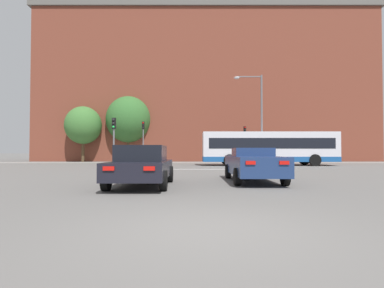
{
  "coord_description": "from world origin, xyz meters",
  "views": [
    {
      "loc": [
        -0.27,
        -4.71,
        1.22
      ],
      "look_at": [
        -0.27,
        20.28,
        1.86
      ],
      "focal_mm": 28.0,
      "sensor_mm": 36.0,
      "label": 1
    }
  ],
  "objects": [
    {
      "name": "traffic_light_far_left",
      "position": [
        -5.58,
        27.73,
        3.0
      ],
      "size": [
        0.26,
        0.31,
        4.49
      ],
      "color": "slate",
      "rests_on": "ground_plane"
    },
    {
      "name": "brick_civic_building",
      "position": [
        1.46,
        38.64,
        10.96
      ],
      "size": [
        44.81,
        13.16,
        28.18
      ],
      "color": "brown",
      "rests_on": "ground_plane"
    },
    {
      "name": "far_pavement",
      "position": [
        0.0,
        28.48,
        0.01
      ],
      "size": [
        69.41,
        2.5,
        0.01
      ],
      "primitive_type": "cube",
      "color": "gray",
      "rests_on": "ground_plane"
    },
    {
      "name": "pedestrian_waiting",
      "position": [
        4.62,
        29.32,
        0.94
      ],
      "size": [
        0.45,
        0.43,
        1.62
      ],
      "rotation": [
        0.0,
        0.0,
        0.71
      ],
      "color": "#333851",
      "rests_on": "ground_plane"
    },
    {
      "name": "car_saloon_left",
      "position": [
        -2.04,
        5.9,
        0.73
      ],
      "size": [
        2.0,
        4.42,
        1.44
      ],
      "rotation": [
        0.0,
        0.0,
        -0.0
      ],
      "color": "black",
      "rests_on": "ground_plane"
    },
    {
      "name": "ground_plane",
      "position": [
        0.0,
        0.0,
        0.0
      ],
      "size": [
        400.0,
        400.0,
        0.0
      ],
      "primitive_type": "plane",
      "color": "#605E5B"
    },
    {
      "name": "bus_crossing_lead",
      "position": [
        6.51,
        21.76,
        1.57
      ],
      "size": [
        11.67,
        2.66,
        2.93
      ],
      "rotation": [
        0.0,
        0.0,
        1.57
      ],
      "color": "silver",
      "rests_on": "ground_plane"
    },
    {
      "name": "stop_line_strip",
      "position": [
        0.0,
        15.96,
        0.0
      ],
      "size": [
        8.47,
        0.3,
        0.01
      ],
      "primitive_type": "cube",
      "color": "silver",
      "rests_on": "ground_plane"
    },
    {
      "name": "traffic_light_far_right",
      "position": [
        5.53,
        28.02,
        2.71
      ],
      "size": [
        0.26,
        0.31,
        4.01
      ],
      "color": "slate",
      "rests_on": "ground_plane"
    },
    {
      "name": "tree_by_building",
      "position": [
        -8.19,
        32.4,
        5.22
      ],
      "size": [
        5.48,
        5.48,
        8.11
      ],
      "color": "#4C3823",
      "rests_on": "ground_plane"
    },
    {
      "name": "tree_kerbside",
      "position": [
        -13.39,
        31.25,
        4.4
      ],
      "size": [
        4.33,
        4.33,
        6.68
      ],
      "color": "#4C3823",
      "rests_on": "ground_plane"
    },
    {
      "name": "street_lamp_junction",
      "position": [
        5.48,
        21.63,
        4.88
      ],
      "size": [
        2.53,
        0.36,
        8.02
      ],
      "color": "slate",
      "rests_on": "ground_plane"
    },
    {
      "name": "traffic_light_near_left",
      "position": [
        -5.9,
        16.75,
        2.48
      ],
      "size": [
        0.26,
        0.31,
        3.65
      ],
      "color": "slate",
      "rests_on": "ground_plane"
    },
    {
      "name": "car_roadster_right",
      "position": [
        2.21,
        7.47,
        0.71
      ],
      "size": [
        1.95,
        4.77,
        1.37
      ],
      "rotation": [
        0.0,
        0.0,
        -0.01
      ],
      "color": "navy",
      "rests_on": "ground_plane"
    }
  ]
}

